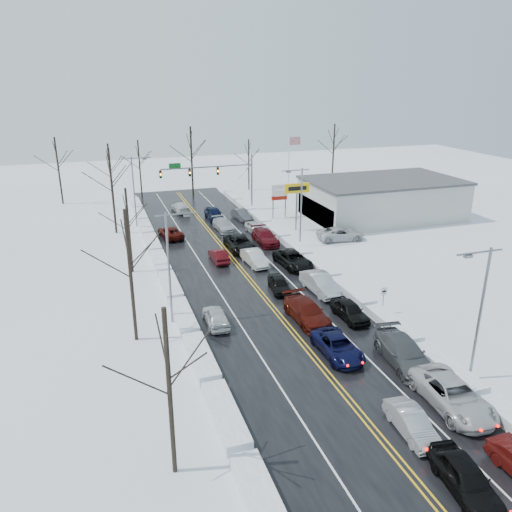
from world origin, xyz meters
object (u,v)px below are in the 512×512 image
object	(u,v)px
traffic_signal_mast	(218,174)
oncoming_car_0	(219,261)
tires_plus_sign	(297,191)
flagpole	(290,164)
dealership_building	(382,198)
queued_car_0	(463,490)

from	to	relation	value
traffic_signal_mast	oncoming_car_0	world-z (taller)	traffic_signal_mast
tires_plus_sign	flagpole	world-z (taller)	flagpole
tires_plus_sign	dealership_building	world-z (taller)	tires_plus_sign
queued_car_0	dealership_building	bearing A→B (deg)	70.15
flagpole	oncoming_car_0	bearing A→B (deg)	-127.43
dealership_building	queued_car_0	distance (m)	48.94
dealership_building	oncoming_car_0	world-z (taller)	dealership_building
oncoming_car_0	flagpole	bearing A→B (deg)	-128.27
traffic_signal_mast	flagpole	distance (m)	11.90
traffic_signal_mast	flagpole	bearing A→B (deg)	9.73
flagpole	dealership_building	distance (m)	15.24
traffic_signal_mast	tires_plus_sign	bearing A→B (deg)	-59.54
traffic_signal_mast	oncoming_car_0	size ratio (longest dim) A/B	3.29
queued_car_0	oncoming_car_0	size ratio (longest dim) A/B	1.12
traffic_signal_mast	queued_car_0	distance (m)	53.83
tires_plus_sign	dealership_building	bearing A→B (deg)	8.47
traffic_signal_mast	oncoming_car_0	bearing A→B (deg)	-104.20
dealership_building	tires_plus_sign	bearing A→B (deg)	-171.53
oncoming_car_0	traffic_signal_mast	bearing A→B (deg)	-105.04
flagpole	dealership_building	size ratio (longest dim) A/B	0.49
flagpole	dealership_building	xyz separation A→B (m)	(8.80, -12.00, -3.27)
traffic_signal_mast	dealership_building	world-z (taller)	traffic_signal_mast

